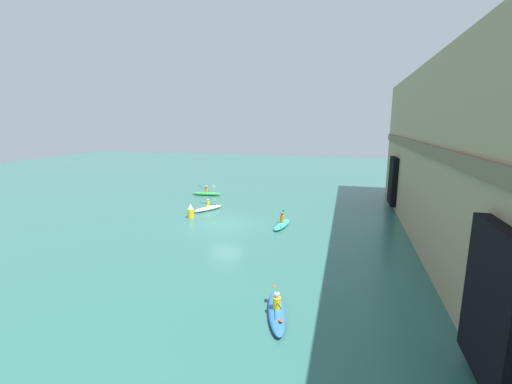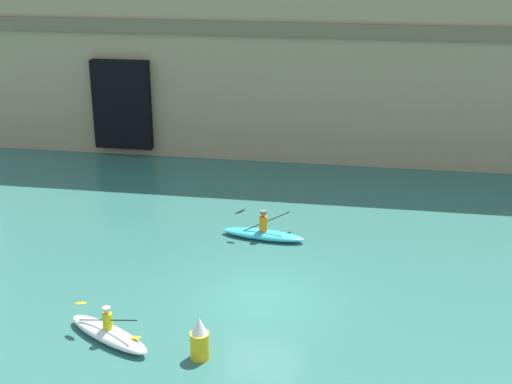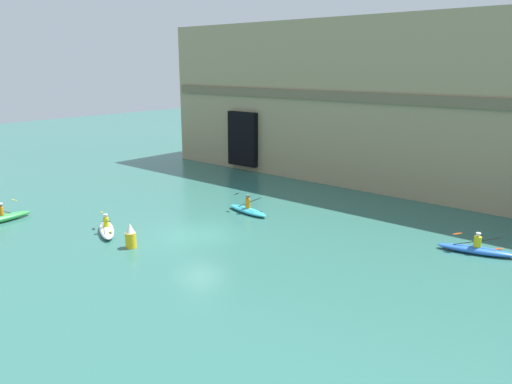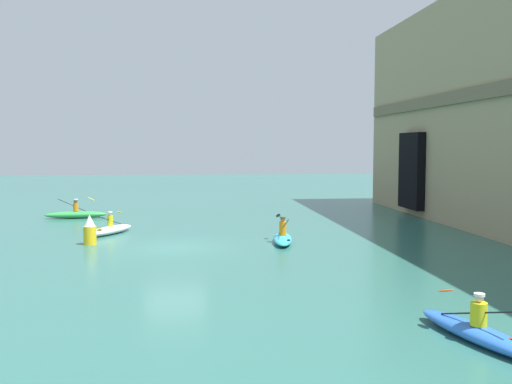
% 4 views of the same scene
% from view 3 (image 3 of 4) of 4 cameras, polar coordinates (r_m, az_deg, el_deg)
% --- Properties ---
extents(ground_plane, '(120.00, 120.00, 0.00)m').
position_cam_3_polar(ground_plane, '(26.79, -6.39, -4.83)').
color(ground_plane, '#2D665B').
extents(cliff_bluff, '(40.58, 8.38, 11.95)m').
position_cam_3_polar(cliff_bluff, '(38.37, 16.76, 9.61)').
color(cliff_bluff, '#9E8966').
rests_on(cliff_bluff, ground).
extents(kayak_white, '(3.09, 2.17, 1.06)m').
position_cam_3_polar(kayak_white, '(27.90, -16.70, -4.10)').
color(kayak_white, white).
rests_on(kayak_white, ground).
extents(kayak_cyan, '(3.27, 1.20, 1.19)m').
position_cam_3_polar(kayak_cyan, '(30.26, -0.94, -2.04)').
color(kayak_cyan, '#33B2C6').
rests_on(kayak_cyan, ground).
extents(kayak_blue, '(3.62, 1.60, 1.04)m').
position_cam_3_polar(kayak_blue, '(26.18, 23.90, -6.01)').
color(kayak_blue, blue).
rests_on(kayak_blue, ground).
extents(kayak_green, '(0.96, 3.50, 1.21)m').
position_cam_3_polar(kayak_green, '(32.08, -27.04, -2.66)').
color(kayak_green, green).
rests_on(kayak_green, ground).
extents(marker_buoy, '(0.54, 0.54, 1.26)m').
position_cam_3_polar(marker_buoy, '(25.33, -14.15, -4.94)').
color(marker_buoy, yellow).
rests_on(marker_buoy, ground).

